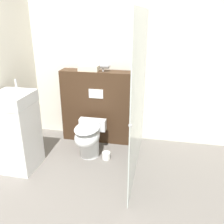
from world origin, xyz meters
TOP-DOWN VIEW (x-y plane):
  - ground_plane at (0.00, 0.00)m, footprint 12.00×12.00m
  - wall_back at (0.00, 1.97)m, footprint 8.00×0.06m
  - partition_panel at (-0.20, 1.78)m, footprint 1.15×0.26m
  - shower_glass at (0.50, 1.12)m, footprint 0.04×1.66m
  - toilet at (-0.21, 1.22)m, footprint 0.40×0.58m
  - sink_vanity at (-1.03, 0.79)m, footprint 0.46×0.50m
  - hair_drier at (-0.08, 1.76)m, footprint 0.16×0.09m
  - folded_towel at (-0.33, 1.77)m, footprint 0.30×0.20m
  - spare_toilet_roll at (0.05, 1.20)m, footprint 0.12×0.12m

SIDE VIEW (x-z plane):
  - ground_plane at x=0.00m, z-range 0.00..0.00m
  - spare_toilet_roll at x=0.05m, z-range 0.00..0.10m
  - toilet at x=-0.21m, z-range 0.05..0.55m
  - sink_vanity at x=-1.03m, z-range -0.07..1.11m
  - partition_panel at x=-0.20m, z-range 0.00..1.14m
  - shower_glass at x=0.50m, z-range 0.00..2.00m
  - folded_towel at x=-0.33m, z-range 1.14..1.23m
  - hair_drier at x=-0.08m, z-range 1.16..1.30m
  - wall_back at x=0.00m, z-range 0.00..2.50m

